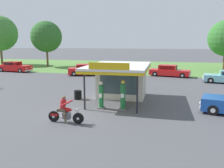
# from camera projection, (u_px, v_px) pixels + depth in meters

# --- Properties ---
(ground_plane) EXTENTS (300.00, 300.00, 0.00)m
(ground_plane) POSITION_uv_depth(u_px,v_px,m) (77.00, 114.00, 14.80)
(ground_plane) COLOR #4C4C51
(grass_verge_strip) EXTENTS (120.00, 24.00, 0.01)m
(grass_verge_strip) POSITION_uv_depth(u_px,v_px,m) (135.00, 67.00, 43.58)
(grass_verge_strip) COLOR #56843D
(grass_verge_strip) RESTS_ON ground
(service_station_kiosk) EXTENTS (4.47, 6.56, 3.28)m
(service_station_kiosk) POSITION_uv_depth(u_px,v_px,m) (121.00, 78.00, 18.92)
(service_station_kiosk) COLOR beige
(service_station_kiosk) RESTS_ON ground
(gas_pump_nearside) EXTENTS (0.44, 0.44, 1.91)m
(gas_pump_nearside) POSITION_uv_depth(u_px,v_px,m) (101.00, 96.00, 15.90)
(gas_pump_nearside) COLOR slate
(gas_pump_nearside) RESTS_ON ground
(gas_pump_offside) EXTENTS (0.44, 0.44, 2.05)m
(gas_pump_offside) POSITION_uv_depth(u_px,v_px,m) (123.00, 96.00, 15.56)
(gas_pump_offside) COLOR slate
(gas_pump_offside) RESTS_ON ground
(motorcycle_with_rider) EXTENTS (2.15, 0.70, 1.58)m
(motorcycle_with_rider) POSITION_uv_depth(u_px,v_px,m) (65.00, 112.00, 13.10)
(motorcycle_with_rider) COLOR black
(motorcycle_with_rider) RESTS_ON ground
(parked_car_back_row_left) EXTENTS (5.34, 3.27, 1.53)m
(parked_car_back_row_left) POSITION_uv_depth(u_px,v_px,m) (86.00, 70.00, 32.13)
(parked_car_back_row_left) COLOR red
(parked_car_back_row_left) RESTS_ON ground
(parked_car_second_row_spare) EXTENTS (5.66, 2.87, 1.52)m
(parked_car_second_row_spare) POSITION_uv_depth(u_px,v_px,m) (169.00, 71.00, 31.01)
(parked_car_second_row_spare) COLOR red
(parked_car_second_row_spare) RESTS_ON ground
(parked_car_back_row_right) EXTENTS (5.61, 2.47, 1.54)m
(parked_car_back_row_right) POSITION_uv_depth(u_px,v_px,m) (14.00, 67.00, 35.99)
(parked_car_back_row_right) COLOR red
(parked_car_back_row_right) RESTS_ON ground
(tree_oak_left) EXTENTS (6.95, 6.95, 9.75)m
(tree_oak_left) POSITION_uv_depth(u_px,v_px,m) (0.00, 33.00, 46.00)
(tree_oak_left) COLOR brown
(tree_oak_left) RESTS_ON ground
(tree_oak_far_left) EXTENTS (5.71, 5.71, 8.40)m
(tree_oak_far_left) POSITION_uv_depth(u_px,v_px,m) (46.00, 37.00, 42.61)
(tree_oak_far_left) COLOR brown
(tree_oak_far_left) RESTS_ON ground
(spare_tire_stack) EXTENTS (0.60, 0.60, 0.72)m
(spare_tire_stack) POSITION_uv_depth(u_px,v_px,m) (78.00, 95.00, 18.60)
(spare_tire_stack) COLOR black
(spare_tire_stack) RESTS_ON ground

